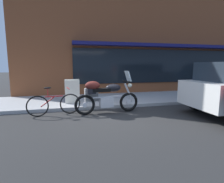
{
  "coord_description": "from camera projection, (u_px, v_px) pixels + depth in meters",
  "views": [
    {
      "loc": [
        -1.28,
        -5.24,
        1.59
      ],
      "look_at": [
        0.13,
        0.64,
        0.7
      ],
      "focal_mm": 28.46,
      "sensor_mm": 36.0,
      "label": 1
    }
  ],
  "objects": [
    {
      "name": "ground_plane",
      "position": [
        113.0,
        117.0,
        5.57
      ],
      "size": [
        80.0,
        80.0,
        0.0
      ],
      "primitive_type": "plane",
      "color": "#292929"
    },
    {
      "name": "storefront_building",
      "position": [
        191.0,
        26.0,
        10.23
      ],
      "size": [
        19.35,
        0.9,
        7.91
      ],
      "color": "brown",
      "rests_on": "ground_plane"
    },
    {
      "name": "touring_motorcycle",
      "position": [
        104.0,
        95.0,
        5.88
      ],
      "size": [
        2.19,
        0.62,
        1.41
      ],
      "color": "black",
      "rests_on": "ground_plane"
    },
    {
      "name": "parked_bicycle",
      "position": [
        54.0,
        104.0,
        5.68
      ],
      "size": [
        1.65,
        0.48,
        0.92
      ],
      "color": "black",
      "rests_on": "ground_plane"
    },
    {
      "name": "sandwich_board_sign",
      "position": [
        72.0,
        91.0,
        6.9
      ],
      "size": [
        0.55,
        0.41,
        0.93
      ],
      "color": "silver",
      "rests_on": "sidewalk_curb"
    }
  ]
}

